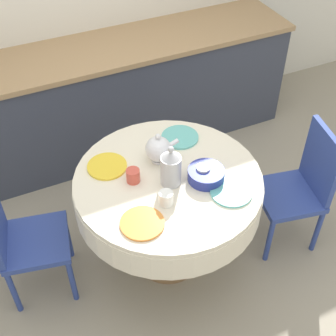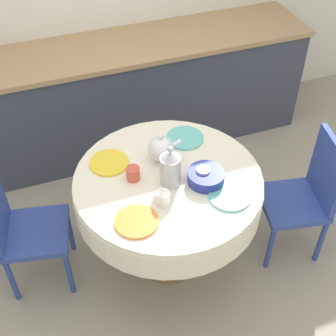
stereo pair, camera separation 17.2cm
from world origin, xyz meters
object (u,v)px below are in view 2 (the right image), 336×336
chair_right (20,225)px  coffee_carafe (171,168)px  chair_left (306,193)px  teapot (161,149)px

chair_right → coffee_carafe: coffee_carafe is taller
chair_left → chair_right: bearing=89.6°
chair_right → chair_left: bearing=90.4°
teapot → chair_left: bearing=-21.0°
teapot → chair_right: bearing=179.0°
chair_right → coffee_carafe: size_ratio=3.40×
coffee_carafe → teapot: size_ratio=1.25×
chair_left → teapot: (-0.88, 0.34, 0.36)m
coffee_carafe → chair_right: bearing=166.1°
chair_left → coffee_carafe: size_ratio=3.40×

